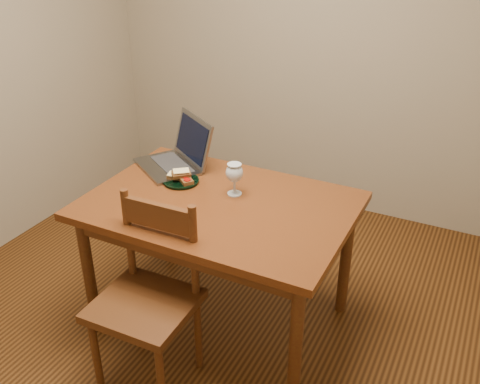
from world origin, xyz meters
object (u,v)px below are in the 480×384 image
at_px(table, 219,217).
at_px(laptop, 179,154).
at_px(chair, 146,292).
at_px(plate, 181,181).
at_px(milk_glass, 234,179).

xyz_separation_m(table, laptop, (-0.41, 0.28, 0.16)).
distance_m(chair, plate, 0.67).
bearing_deg(milk_glass, laptop, 158.72).
xyz_separation_m(chair, plate, (-0.18, 0.60, 0.25)).
xyz_separation_m(chair, laptop, (-0.30, 0.78, 0.31)).
height_order(table, laptop, laptop).
height_order(plate, laptop, laptop).
distance_m(milk_glass, laptop, 0.47).
bearing_deg(milk_glass, table, -104.97).
distance_m(table, milk_glass, 0.21).
bearing_deg(laptop, chair, -35.56).
bearing_deg(laptop, milk_glass, 11.92).
bearing_deg(plate, table, -19.11).
xyz_separation_m(chair, milk_glass, (0.13, 0.61, 0.32)).
xyz_separation_m(plate, milk_glass, (0.31, 0.01, 0.08)).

